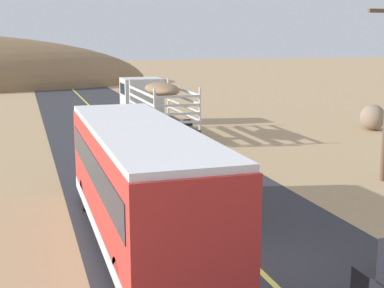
% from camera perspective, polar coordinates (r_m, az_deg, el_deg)
% --- Properties ---
extents(ground_plane, '(240.00, 240.00, 0.00)m').
position_cam_1_polar(ground_plane, '(13.67, 6.66, -12.76)').
color(ground_plane, tan).
extents(road_surface, '(8.00, 120.00, 0.02)m').
position_cam_1_polar(road_surface, '(13.66, 6.66, -12.72)').
color(road_surface, '#2D2D33').
rests_on(road_surface, ground).
extents(road_centre_line, '(0.16, 117.60, 0.00)m').
position_cam_1_polar(road_centre_line, '(13.66, 6.66, -12.67)').
color(road_centre_line, '#D8CC4C').
rests_on(road_centre_line, road_surface).
extents(livestock_truck, '(2.53, 9.70, 3.02)m').
position_cam_1_polar(livestock_truck, '(33.48, -4.55, 4.76)').
color(livestock_truck, silver).
rests_on(livestock_truck, road_surface).
extents(bus, '(2.54, 10.00, 3.21)m').
position_cam_1_polar(bus, '(14.59, -5.48, -3.89)').
color(bus, red).
rests_on(bus, road_surface).
extents(boulder_near_shoulder, '(1.42, 1.66, 1.55)m').
position_cam_1_polar(boulder_near_shoulder, '(34.43, 18.53, 2.69)').
color(boulder_near_shoulder, '#84705B').
rests_on(boulder_near_shoulder, ground).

